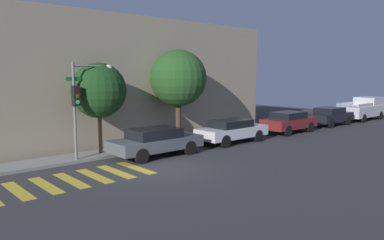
% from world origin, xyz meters
% --- Properties ---
extents(ground_plane, '(60.00, 60.00, 0.00)m').
position_xyz_m(ground_plane, '(0.00, 0.00, 0.00)').
color(ground_plane, '#333335').
extents(sidewalk, '(26.00, 1.67, 0.14)m').
position_xyz_m(sidewalk, '(0.00, 4.04, 0.07)').
color(sidewalk, gray).
rests_on(sidewalk, ground).
extents(building_row, '(26.00, 6.00, 7.25)m').
position_xyz_m(building_row, '(0.00, 8.27, 3.63)').
color(building_row, gray).
rests_on(building_row, ground).
extents(crosswalk, '(6.21, 2.60, 0.00)m').
position_xyz_m(crosswalk, '(-3.41, 0.80, 0.00)').
color(crosswalk, gold).
rests_on(crosswalk, ground).
extents(traffic_light_pole, '(2.28, 0.56, 4.52)m').
position_xyz_m(traffic_light_pole, '(-1.56, 3.37, 3.16)').
color(traffic_light_pole, slate).
rests_on(traffic_light_pole, ground).
extents(sedan_near_corner, '(4.62, 1.89, 1.39)m').
position_xyz_m(sedan_near_corner, '(1.48, 2.10, 0.75)').
color(sedan_near_corner, '#4C5156').
rests_on(sedan_near_corner, ground).
extents(sedan_middle, '(4.56, 1.77, 1.36)m').
position_xyz_m(sedan_middle, '(6.95, 2.10, 0.74)').
color(sedan_middle, silver).
rests_on(sedan_middle, ground).
extents(sedan_far_end, '(4.29, 1.83, 1.44)m').
position_xyz_m(sedan_far_end, '(12.70, 2.10, 0.78)').
color(sedan_far_end, maroon).
rests_on(sedan_far_end, ground).
extents(sedan_tail_of_row, '(4.26, 1.82, 1.42)m').
position_xyz_m(sedan_tail_of_row, '(18.23, 2.10, 0.77)').
color(sedan_tail_of_row, black).
rests_on(sedan_tail_of_row, ground).
extents(pickup_truck, '(5.32, 2.09, 1.96)m').
position_xyz_m(pickup_truck, '(24.01, 2.10, 0.99)').
color(pickup_truck, '#BCBCC1').
rests_on(pickup_truck, ground).
extents(tree_near_corner, '(2.68, 2.68, 4.56)m').
position_xyz_m(tree_near_corner, '(-0.48, 4.03, 3.21)').
color(tree_near_corner, brown).
rests_on(tree_near_corner, ground).
extents(tree_midblock, '(3.24, 3.24, 5.40)m').
position_xyz_m(tree_midblock, '(4.49, 4.03, 3.76)').
color(tree_midblock, '#42301E').
rests_on(tree_midblock, ground).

